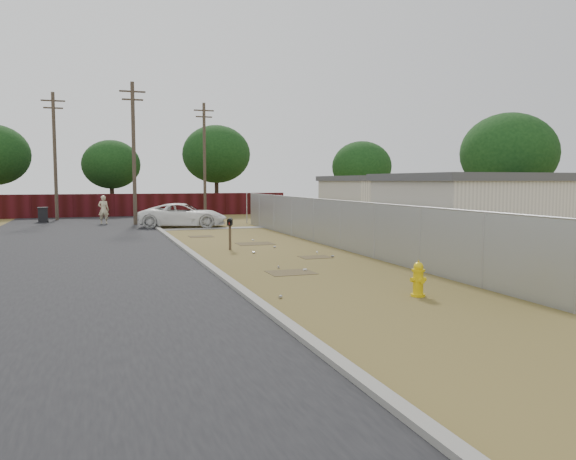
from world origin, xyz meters
name	(u,v)px	position (x,y,z in m)	size (l,w,h in m)	color
ground	(268,252)	(0.00, 0.00, 0.00)	(120.00, 120.00, 0.00)	brown
street	(89,238)	(-6.76, 8.05, 0.02)	(15.10, 60.00, 0.12)	black
chainlink_fence	(331,228)	(3.12, 1.03, 0.80)	(0.10, 27.06, 2.02)	#919298
privacy_fence	(101,205)	(-6.00, 25.00, 0.90)	(30.00, 0.12, 1.80)	#400D12
utility_poles	(134,154)	(-3.67, 20.67, 4.69)	(12.60, 8.24, 9.00)	brown
houses	(435,206)	(9.70, 3.13, 1.56)	(9.30, 17.24, 3.10)	silver
horizon_trees	(191,158)	(0.84, 23.56, 4.63)	(33.32, 31.94, 7.78)	#302215
fire_hydrant	(418,280)	(0.96, -9.34, 0.41)	(0.40, 0.39, 0.88)	#DAB90B
mailbox	(230,225)	(-1.25, 1.24, 1.02)	(0.35, 0.56, 1.30)	brown
pickup_truck	(183,215)	(-1.37, 13.17, 0.73)	(2.42, 5.24, 1.46)	white
pedestrian	(104,210)	(-5.91, 17.35, 0.94)	(0.68, 0.45, 1.87)	#C3B58F
trash_bin	(43,215)	(-9.76, 20.04, 0.53)	(0.72, 0.75, 1.04)	black
scattered_litter	(286,257)	(0.08, -1.91, 0.04)	(4.19, 12.84, 0.07)	silver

